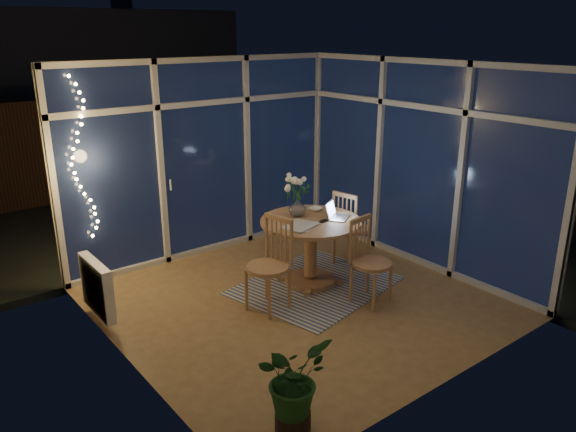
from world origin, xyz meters
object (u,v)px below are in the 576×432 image
object	(u,v)px
dining_table	(310,252)
flower_vase	(297,208)
chair_left	(268,265)
chair_front	(372,262)
potted_plant	(293,387)
laptop	(339,210)
chair_right	(352,227)

from	to	relation	value
dining_table	flower_vase	world-z (taller)	flower_vase
chair_left	chair_front	size ratio (longest dim) A/B	1.06
flower_vase	potted_plant	size ratio (longest dim) A/B	0.28
dining_table	laptop	distance (m)	0.61
flower_vase	laptop	bearing A→B (deg)	-47.44
dining_table	laptop	size ratio (longest dim) A/B	4.14
chair_left	laptop	bearing A→B (deg)	81.08
chair_front	potted_plant	xyz separation A→B (m)	(-2.00, -1.12, -0.11)
potted_plant	chair_right	bearing A→B (deg)	38.31
chair_front	potted_plant	bearing A→B (deg)	-159.09
dining_table	potted_plant	xyz separation A→B (m)	(-1.79, -1.92, -0.02)
chair_left	laptop	world-z (taller)	chair_left
laptop	potted_plant	distance (m)	2.79
laptop	flower_vase	bearing A→B (deg)	100.99
chair_front	potted_plant	world-z (taller)	chair_front
chair_front	chair_right	bearing A→B (deg)	48.87
chair_left	chair_right	size ratio (longest dim) A/B	1.04
dining_table	chair_front	size ratio (longest dim) A/B	1.20
chair_right	potted_plant	size ratio (longest dim) A/B	1.33
chair_left	potted_plant	xyz separation A→B (m)	(-0.99, -1.69, -0.15)
chair_left	laptop	distance (m)	1.16
laptop	chair_left	bearing A→B (deg)	152.07
chair_right	flower_vase	xyz separation A→B (m)	(-0.85, 0.07, 0.41)
flower_vase	potted_plant	distance (m)	2.81
chair_left	flower_vase	bearing A→B (deg)	107.29
dining_table	laptop	bearing A→B (deg)	-27.48
laptop	potted_plant	world-z (taller)	laptop
laptop	potted_plant	size ratio (longest dim) A/B	0.38
dining_table	potted_plant	size ratio (longest dim) A/B	1.56
dining_table	chair_right	bearing A→B (deg)	9.44
chair_right	laptop	xyz separation A→B (m)	(-0.51, -0.29, 0.41)
chair_right	flower_vase	world-z (taller)	flower_vase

